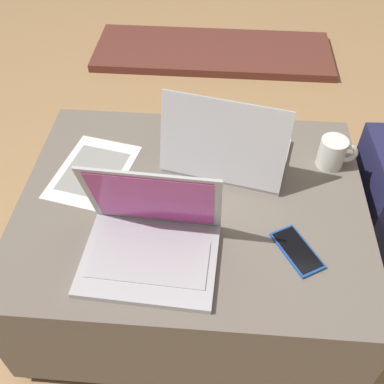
% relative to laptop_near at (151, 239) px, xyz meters
% --- Properties ---
extents(ground_plane, '(14.00, 14.00, 0.00)m').
position_rel_laptop_near_xyz_m(ground_plane, '(0.09, 0.19, -0.50)').
color(ground_plane, tan).
extents(ottoman, '(1.01, 0.80, 0.44)m').
position_rel_laptop_near_xyz_m(ottoman, '(0.09, 0.19, -0.27)').
color(ottoman, '#3D3832').
rests_on(ottoman, ground_plane).
extents(laptop_near, '(0.36, 0.28, 0.26)m').
position_rel_laptop_near_xyz_m(laptop_near, '(0.00, 0.00, 0.00)').
color(laptop_near, '#B7B7BC').
rests_on(laptop_near, ottoman).
extents(laptop_far, '(0.41, 0.33, 0.26)m').
position_rel_laptop_near_xyz_m(laptop_far, '(0.18, 0.35, 0.00)').
color(laptop_far, silver).
rests_on(laptop_far, ottoman).
extents(cell_phone, '(0.14, 0.17, 0.01)m').
position_rel_laptop_near_xyz_m(cell_phone, '(0.38, 0.03, -0.05)').
color(cell_phone, '#1E4C9E').
rests_on(cell_phone, ottoman).
extents(paper_sheet, '(0.27, 0.33, 0.00)m').
position_rel_laptop_near_xyz_m(paper_sheet, '(-0.22, 0.28, -0.05)').
color(paper_sheet, white).
rests_on(paper_sheet, ottoman).
extents(coffee_mug, '(0.12, 0.08, 0.10)m').
position_rel_laptop_near_xyz_m(coffee_mug, '(0.51, 0.38, -0.01)').
color(coffee_mug, white).
rests_on(coffee_mug, ottoman).
extents(fireplace_hearth, '(1.40, 0.50, 0.04)m').
position_rel_laptop_near_xyz_m(fireplace_hearth, '(0.09, 1.78, -0.47)').
color(fireplace_hearth, brown).
rests_on(fireplace_hearth, ground_plane).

